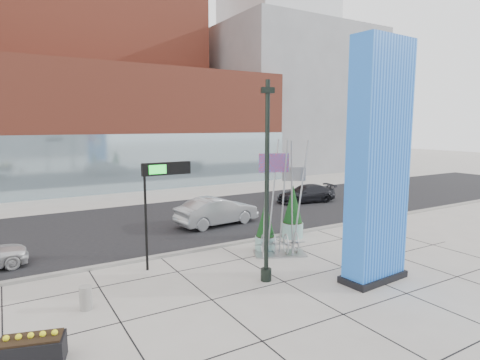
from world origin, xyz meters
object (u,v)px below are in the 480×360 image
public_art_sculpture (280,225)px  lamp_post (267,202)px  car_silver_mid (217,211)px  concrete_bollard (86,298)px  blue_pylon (378,167)px  overhead_street_sign (163,178)px

public_art_sculpture → lamp_post: bearing=-111.7°
lamp_post → car_silver_mid: size_ratio=1.50×
concrete_bollard → car_silver_mid: bearing=41.0°
blue_pylon → car_silver_mid: 11.01m
lamp_post → overhead_street_sign: bearing=129.2°
public_art_sculpture → concrete_bollard: size_ratio=6.83×
blue_pylon → concrete_bollard: 10.87m
car_silver_mid → overhead_street_sign: bearing=128.1°
public_art_sculpture → overhead_street_sign: bearing=-168.3°
blue_pylon → car_silver_mid: blue_pylon is taller
overhead_street_sign → car_silver_mid: (5.06, 5.05, -2.88)m
concrete_bollard → blue_pylon: bearing=-16.9°
public_art_sculpture → car_silver_mid: (0.04, 6.17, -0.55)m
blue_pylon → public_art_sculpture: bearing=101.9°
lamp_post → concrete_bollard: (-6.21, 0.96, -2.63)m
overhead_street_sign → car_silver_mid: 7.70m
blue_pylon → overhead_street_sign: 8.22m
concrete_bollard → car_silver_mid: (8.54, 7.43, 0.43)m
car_silver_mid → lamp_post: bearing=157.6°
blue_pylon → overhead_street_sign: bearing=135.3°
blue_pylon → overhead_street_sign: blue_pylon is taller
lamp_post → public_art_sculpture: (2.29, 2.22, -1.65)m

